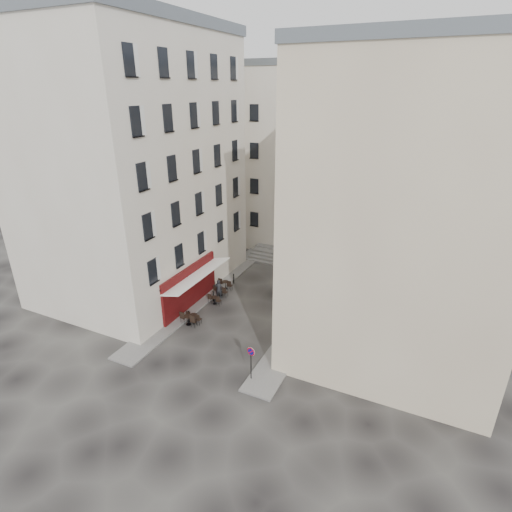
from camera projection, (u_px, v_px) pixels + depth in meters
The scene contains 18 objects.
ground at pixel (234, 326), 29.44m from camera, with size 90.00×90.00×0.00m, color black.
sidewalk_left at pixel (210, 290), 34.51m from camera, with size 2.00×22.00×0.12m, color slate.
sidewalk_right at pixel (305, 319), 30.14m from camera, with size 2.00×18.00×0.12m, color slate.
building_left at pixel (134, 167), 32.02m from camera, with size 12.20×16.20×20.60m.
building_right at pixel (408, 209), 24.58m from camera, with size 12.20×14.20×18.60m.
building_back at pixel (309, 158), 41.99m from camera, with size 18.20×10.20×18.60m.
cafe_storefront at pixel (191, 286), 31.23m from camera, with size 1.74×7.30×3.50m.
stone_steps at pixel (294, 259), 39.74m from camera, with size 9.00×3.15×0.80m.
bollard_near at pixel (189, 316), 29.68m from camera, with size 0.12×0.12×0.98m.
bollard_mid at pixel (213, 295), 32.59m from camera, with size 0.12×0.12×0.98m.
bollard_far at pixel (234, 278), 35.50m from camera, with size 0.12×0.12×0.98m.
no_parking_sign at pixel (251, 357), 23.33m from camera, with size 0.53×0.15×2.33m.
bistro_table_a at pixel (189, 319), 29.34m from camera, with size 1.37×0.64×0.97m.
bistro_table_b at pixel (194, 318), 29.63m from camera, with size 1.23×0.58×0.86m.
bistro_table_c at pixel (215, 299), 32.20m from camera, with size 1.17×0.55×0.82m.
bistro_table_d at pixel (221, 291), 33.48m from camera, with size 1.27×0.59×0.89m.
bistro_table_e at pixel (226, 284), 34.58m from camera, with size 1.31×0.61×0.92m.
pedestrian at pixel (219, 289), 33.02m from camera, with size 0.60×0.40×1.65m, color #222327.
Camera 1 is at (12.18, -21.98, 16.25)m, focal length 28.00 mm.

